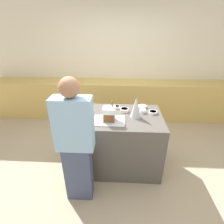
% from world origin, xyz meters
% --- Properties ---
extents(ground_plane, '(12.00, 12.00, 0.00)m').
position_xyz_m(ground_plane, '(0.00, 0.00, 0.00)').
color(ground_plane, tan).
extents(wall_back, '(8.00, 0.05, 2.60)m').
position_xyz_m(wall_back, '(0.00, 2.07, 1.30)').
color(wall_back, beige).
rests_on(wall_back, ground_plane).
extents(back_cabinet_block, '(6.00, 0.60, 0.90)m').
position_xyz_m(back_cabinet_block, '(0.00, 1.74, 0.45)').
color(back_cabinet_block, tan).
rests_on(back_cabinet_block, ground_plane).
extents(kitchen_island, '(1.43, 0.86, 0.90)m').
position_xyz_m(kitchen_island, '(0.00, 0.00, 0.45)').
color(kitchen_island, '#514C47').
rests_on(kitchen_island, ground_plane).
extents(baking_tray, '(0.44, 0.32, 0.01)m').
position_xyz_m(baking_tray, '(-0.06, -0.16, 0.91)').
color(baking_tray, '#B2B2BC').
rests_on(baking_tray, kitchen_island).
extents(gingerbread_house, '(0.17, 0.16, 0.28)m').
position_xyz_m(gingerbread_house, '(-0.06, -0.16, 1.01)').
color(gingerbread_house, brown).
rests_on(gingerbread_house, baking_tray).
extents(decorative_tree, '(0.15, 0.15, 0.31)m').
position_xyz_m(decorative_tree, '(0.31, -0.02, 1.05)').
color(decorative_tree, silver).
rests_on(decorative_tree, kitchen_island).
extents(candy_bowl_near_tray_left, '(0.14, 0.14, 0.04)m').
position_xyz_m(candy_bowl_near_tray_left, '(0.44, 0.30, 0.92)').
color(candy_bowl_near_tray_left, white).
rests_on(candy_bowl_near_tray_left, kitchen_island).
extents(candy_bowl_front_corner, '(0.10, 0.10, 0.05)m').
position_xyz_m(candy_bowl_front_corner, '(-0.44, 0.01, 0.93)').
color(candy_bowl_front_corner, silver).
rests_on(candy_bowl_front_corner, kitchen_island).
extents(candy_bowl_beside_tree, '(0.10, 0.10, 0.04)m').
position_xyz_m(candy_bowl_beside_tree, '(0.04, 0.27, 0.92)').
color(candy_bowl_beside_tree, white).
rests_on(candy_bowl_beside_tree, kitchen_island).
extents(candy_bowl_far_left, '(0.09, 0.09, 0.05)m').
position_xyz_m(candy_bowl_far_left, '(0.44, 0.13, 0.93)').
color(candy_bowl_far_left, white).
rests_on(candy_bowl_far_left, kitchen_island).
extents(candy_bowl_center_rear, '(0.13, 0.13, 0.04)m').
position_xyz_m(candy_bowl_center_rear, '(0.58, 0.10, 0.92)').
color(candy_bowl_center_rear, white).
rests_on(candy_bowl_center_rear, kitchen_island).
extents(candy_bowl_behind_tray, '(0.13, 0.13, 0.05)m').
position_xyz_m(candy_bowl_behind_tray, '(0.15, 0.16, 0.93)').
color(candy_bowl_behind_tray, white).
rests_on(candy_bowl_behind_tray, kitchen_island).
extents(cookbook, '(0.17, 0.14, 0.02)m').
position_xyz_m(cookbook, '(-0.51, 0.25, 0.91)').
color(cookbook, '#CCB78C').
rests_on(cookbook, kitchen_island).
extents(mug, '(0.08, 0.08, 0.09)m').
position_xyz_m(mug, '(-0.56, -0.34, 0.95)').
color(mug, white).
rests_on(mug, kitchen_island).
extents(person, '(0.44, 0.54, 1.66)m').
position_xyz_m(person, '(-0.43, -0.64, 0.86)').
color(person, '#424C6B').
rests_on(person, ground_plane).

